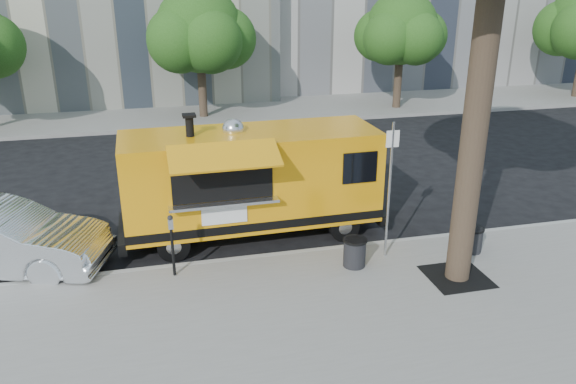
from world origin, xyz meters
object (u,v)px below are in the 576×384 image
object	(u,v)px
food_truck	(250,180)
trash_bin_left	(472,239)
far_tree_b	(199,30)
far_tree_c	(401,29)
trash_bin_right	(355,252)
parking_meter	(172,238)
sign_post	(390,183)

from	to	relation	value
food_truck	trash_bin_left	distance (m)	5.20
far_tree_b	far_tree_c	distance (m)	9.01
far_tree_b	trash_bin_left	world-z (taller)	far_tree_b
far_tree_b	trash_bin_right	size ratio (longest dim) A/B	8.95
parking_meter	trash_bin_right	bearing A→B (deg)	-7.51
sign_post	trash_bin_right	xyz separation A→B (m)	(-0.83, -0.29, -1.37)
sign_post	far_tree_c	bearing A→B (deg)	65.19
far_tree_b	trash_bin_right	world-z (taller)	far_tree_b
far_tree_c	parking_meter	world-z (taller)	far_tree_c
parking_meter	sign_post	bearing A→B (deg)	-2.52
far_tree_b	sign_post	distance (m)	14.61
sign_post	trash_bin_right	size ratio (longest dim) A/B	4.88
far_tree_b	trash_bin_left	size ratio (longest dim) A/B	9.76
far_tree_b	far_tree_c	xyz separation A→B (m)	(9.00, -0.30, -0.12)
far_tree_c	sign_post	xyz separation A→B (m)	(-6.45, -13.95, -1.87)
food_truck	trash_bin_right	world-z (taller)	food_truck
far_tree_b	trash_bin_right	distance (m)	15.02
far_tree_c	food_truck	xyz separation A→B (m)	(-9.07, -11.95, -2.28)
far_tree_b	sign_post	xyz separation A→B (m)	(2.55, -14.25, -1.98)
sign_post	food_truck	size ratio (longest dim) A/B	0.48
sign_post	food_truck	bearing A→B (deg)	142.54
trash_bin_left	trash_bin_right	size ratio (longest dim) A/B	0.92
far_tree_c	trash_bin_left	distance (m)	15.27
sign_post	trash_bin_right	distance (m)	1.63
sign_post	food_truck	world-z (taller)	sign_post
trash_bin_left	trash_bin_right	distance (m)	2.78
trash_bin_right	trash_bin_left	bearing A→B (deg)	0.30
food_truck	trash_bin_left	world-z (taller)	food_truck
far_tree_b	food_truck	size ratio (longest dim) A/B	0.88
trash_bin_left	far_tree_c	bearing A→B (deg)	72.45
trash_bin_left	trash_bin_right	bearing A→B (deg)	-179.70
sign_post	trash_bin_left	size ratio (longest dim) A/B	5.33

